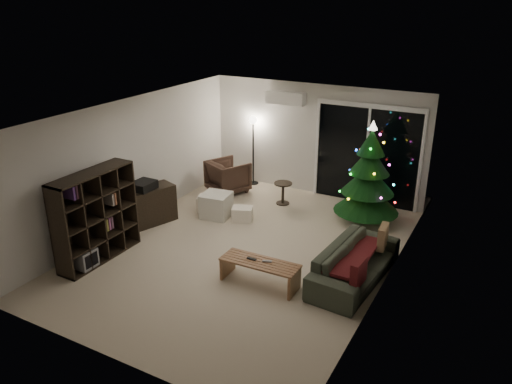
{
  "coord_description": "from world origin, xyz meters",
  "views": [
    {
      "loc": [
        4.0,
        -6.84,
        4.3
      ],
      "look_at": [
        0.1,
        0.3,
        1.05
      ],
      "focal_mm": 35.0,
      "sensor_mm": 36.0,
      "label": 1
    }
  ],
  "objects_px": {
    "coffee_table": "(260,273)",
    "christmas_tree": "(369,173)",
    "media_cabinet": "(145,207)",
    "bookshelf": "(88,214)",
    "sofa": "(355,263)",
    "armchair": "(228,176)"
  },
  "relations": [
    {
      "from": "coffee_table",
      "to": "christmas_tree",
      "type": "height_order",
      "value": "christmas_tree"
    },
    {
      "from": "sofa",
      "to": "coffee_table",
      "type": "xyz_separation_m",
      "value": [
        -1.27,
        -0.83,
        -0.1
      ]
    },
    {
      "from": "armchair",
      "to": "bookshelf",
      "type": "bearing_deg",
      "value": 107.02
    },
    {
      "from": "media_cabinet",
      "to": "coffee_table",
      "type": "bearing_deg",
      "value": 3.46
    },
    {
      "from": "media_cabinet",
      "to": "coffee_table",
      "type": "relative_size",
      "value": 0.95
    },
    {
      "from": "coffee_table",
      "to": "christmas_tree",
      "type": "relative_size",
      "value": 0.6
    },
    {
      "from": "coffee_table",
      "to": "christmas_tree",
      "type": "xyz_separation_m",
      "value": [
        0.76,
        3.07,
        0.84
      ]
    },
    {
      "from": "bookshelf",
      "to": "christmas_tree",
      "type": "distance_m",
      "value": 5.28
    },
    {
      "from": "bookshelf",
      "to": "sofa",
      "type": "distance_m",
      "value": 4.56
    },
    {
      "from": "bookshelf",
      "to": "christmas_tree",
      "type": "bearing_deg",
      "value": 67.12
    },
    {
      "from": "bookshelf",
      "to": "armchair",
      "type": "relative_size",
      "value": 1.91
    },
    {
      "from": "bookshelf",
      "to": "media_cabinet",
      "type": "distance_m",
      "value": 1.5
    },
    {
      "from": "coffee_table",
      "to": "media_cabinet",
      "type": "bearing_deg",
      "value": 162.87
    },
    {
      "from": "sofa",
      "to": "armchair",
      "type": "bearing_deg",
      "value": 63.03
    },
    {
      "from": "bookshelf",
      "to": "armchair",
      "type": "bearing_deg",
      "value": 105.43
    },
    {
      "from": "bookshelf",
      "to": "sofa",
      "type": "height_order",
      "value": "bookshelf"
    },
    {
      "from": "christmas_tree",
      "to": "sofa",
      "type": "bearing_deg",
      "value": -77.26
    },
    {
      "from": "media_cabinet",
      "to": "sofa",
      "type": "bearing_deg",
      "value": 18.96
    },
    {
      "from": "armchair",
      "to": "christmas_tree",
      "type": "xyz_separation_m",
      "value": [
        3.29,
        -0.08,
        0.66
      ]
    },
    {
      "from": "bookshelf",
      "to": "sofa",
      "type": "xyz_separation_m",
      "value": [
        4.3,
        1.42,
        -0.49
      ]
    },
    {
      "from": "media_cabinet",
      "to": "christmas_tree",
      "type": "xyz_separation_m",
      "value": [
        3.79,
        2.22,
        0.67
      ]
    },
    {
      "from": "bookshelf",
      "to": "media_cabinet",
      "type": "xyz_separation_m",
      "value": [
        0.0,
        1.45,
        -0.42
      ]
    }
  ]
}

